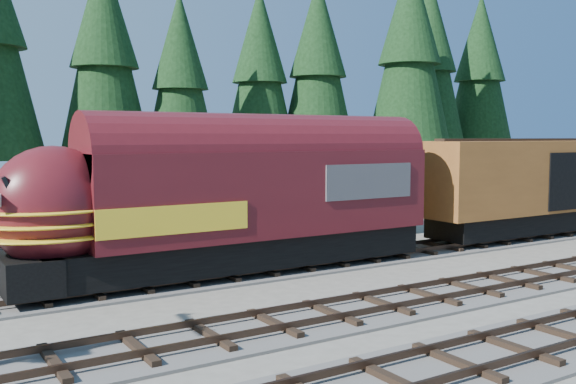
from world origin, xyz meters
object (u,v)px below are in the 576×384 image
boxcar (536,183)px  pickup_truck_a (57,255)px  locomotive (222,206)px  depot (246,178)px

boxcar → pickup_truck_a: boxcar is taller
locomotive → pickup_truck_a: (-4.94, 2.57, -1.64)m
boxcar → pickup_truck_a: (-21.79, 2.57, -1.74)m
depot → locomotive: 7.91m
depot → pickup_truck_a: 10.42m
depot → pickup_truck_a: size_ratio=2.05×
locomotive → pickup_truck_a: bearing=152.5°
locomotive → depot: bearing=55.4°
locomotive → boxcar: bearing=0.0°
pickup_truck_a → depot: bearing=-41.9°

